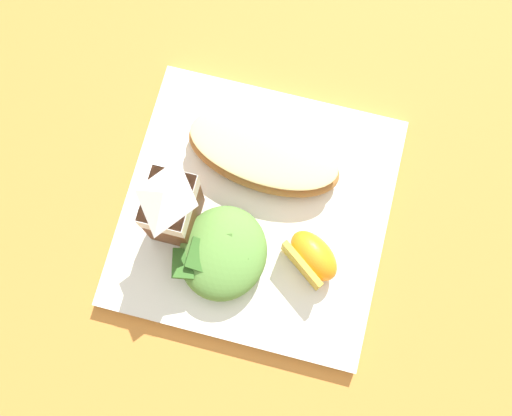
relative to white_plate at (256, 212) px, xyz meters
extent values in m
plane|color=#C67A33|center=(0.00, 0.00, -0.01)|extent=(3.00, 3.00, 0.00)
cube|color=white|center=(0.00, 0.00, 0.00)|extent=(0.28, 0.28, 0.02)
ellipsoid|color=#A87038|center=(0.06, 0.01, 0.02)|extent=(0.10, 0.18, 0.03)
ellipsoid|color=#B22D19|center=(0.06, 0.01, 0.03)|extent=(0.08, 0.16, 0.01)
ellipsoid|color=#EAD184|center=(0.06, 0.01, 0.04)|extent=(0.09, 0.17, 0.01)
ellipsoid|color=#5B8E3D|center=(-0.06, 0.02, 0.03)|extent=(0.10, 0.09, 0.04)
cube|color=#336023|center=(-0.07, 0.04, 0.04)|extent=(0.03, 0.02, 0.01)
cube|color=#5B8E3D|center=(-0.05, 0.03, 0.04)|extent=(0.03, 0.04, 0.02)
cube|color=#3D7028|center=(-0.04, 0.05, 0.03)|extent=(0.04, 0.03, 0.01)
cube|color=#3D7028|center=(-0.06, 0.01, 0.04)|extent=(0.04, 0.04, 0.00)
cube|color=#336023|center=(-0.08, 0.06, 0.04)|extent=(0.04, 0.03, 0.02)
cube|color=brown|center=(-0.03, 0.08, 0.05)|extent=(0.06, 0.04, 0.09)
cube|color=white|center=(-0.03, 0.08, 0.08)|extent=(0.06, 0.05, 0.03)
pyramid|color=white|center=(-0.03, 0.08, 0.11)|extent=(0.06, 0.04, 0.02)
ellipsoid|color=orange|center=(-0.04, -0.07, 0.03)|extent=(0.06, 0.07, 0.04)
cube|color=gold|center=(-0.05, -0.06, 0.03)|extent=(0.04, 0.05, 0.03)
camera|label=1|loc=(-0.15, -0.04, 0.65)|focal=42.86mm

